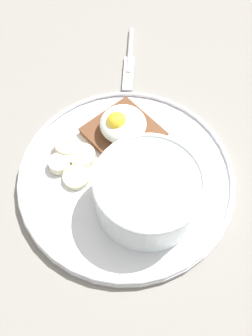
% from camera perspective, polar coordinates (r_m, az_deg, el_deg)
% --- Properties ---
extents(ground_plane, '(1.20, 1.20, 0.02)m').
position_cam_1_polar(ground_plane, '(0.50, 0.00, -2.29)').
color(ground_plane, gray).
rests_on(ground_plane, ground).
extents(plate, '(0.28, 0.28, 0.02)m').
position_cam_1_polar(plate, '(0.49, 0.00, -1.30)').
color(plate, white).
rests_on(plate, ground_plane).
extents(oatmeal_bowl, '(0.13, 0.13, 0.06)m').
position_cam_1_polar(oatmeal_bowl, '(0.44, 3.35, -3.74)').
color(oatmeal_bowl, white).
rests_on(oatmeal_bowl, plate).
extents(toast_slice, '(0.10, 0.10, 0.01)m').
position_cam_1_polar(toast_slice, '(0.51, -0.42, 5.36)').
color(toast_slice, brown).
rests_on(toast_slice, plate).
extents(poached_egg, '(0.06, 0.06, 0.04)m').
position_cam_1_polar(poached_egg, '(0.50, -0.58, 6.75)').
color(poached_egg, white).
rests_on(poached_egg, toast_slice).
extents(banana_slice_front, '(0.05, 0.05, 0.01)m').
position_cam_1_polar(banana_slice_front, '(0.50, -6.70, 1.82)').
color(banana_slice_front, beige).
rests_on(banana_slice_front, plate).
extents(banana_slice_left, '(0.03, 0.03, 0.01)m').
position_cam_1_polar(banana_slice_left, '(0.49, -10.11, 0.63)').
color(banana_slice_left, '#F3EEC7').
rests_on(banana_slice_left, plate).
extents(banana_slice_back, '(0.03, 0.03, 0.01)m').
position_cam_1_polar(banana_slice_back, '(0.48, -7.55, -1.38)').
color(banana_slice_back, beige).
rests_on(banana_slice_back, plate).
extents(banana_slice_right, '(0.04, 0.04, 0.02)m').
position_cam_1_polar(banana_slice_right, '(0.51, -9.06, 3.34)').
color(banana_slice_right, beige).
rests_on(banana_slice_right, plate).
extents(knife, '(0.12, 0.09, 0.01)m').
position_cam_1_polar(knife, '(0.63, 0.54, 16.40)').
color(knife, silver).
rests_on(knife, ground_plane).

